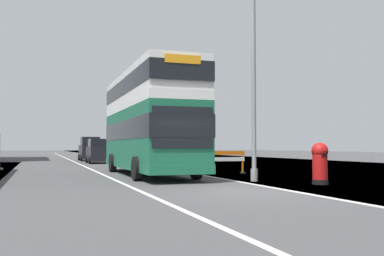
% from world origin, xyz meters
% --- Properties ---
extents(ground, '(140.00, 280.00, 0.10)m').
position_xyz_m(ground, '(0.51, 0.15, -0.05)').
color(ground, '#424244').
extents(double_decker_bus, '(2.90, 11.42, 4.97)m').
position_xyz_m(double_decker_bus, '(-0.85, 9.00, 2.65)').
color(double_decker_bus, '#196042').
rests_on(double_decker_bus, ground).
extents(lamppost_foreground, '(0.29, 0.70, 8.08)m').
position_xyz_m(lamppost_foreground, '(2.27, 3.77, 3.81)').
color(lamppost_foreground, gray).
rests_on(lamppost_foreground, ground).
extents(red_pillar_postbox, '(0.61, 0.61, 1.54)m').
position_xyz_m(red_pillar_postbox, '(3.91, 1.69, 0.85)').
color(red_pillar_postbox, black).
rests_on(red_pillar_postbox, ground).
extents(roadworks_barrier, '(2.00, 0.52, 1.17)m').
position_xyz_m(roadworks_barrier, '(3.14, 8.62, 0.76)').
color(roadworks_barrier, orange).
rests_on(roadworks_barrier, ground).
extents(car_oncoming_near, '(2.09, 4.03, 2.01)m').
position_xyz_m(car_oncoming_near, '(-1.13, 25.20, 0.95)').
color(car_oncoming_near, black).
rests_on(car_oncoming_near, ground).
extents(car_receding_mid, '(1.99, 4.08, 2.30)m').
position_xyz_m(car_receding_mid, '(-1.26, 31.70, 1.07)').
color(car_receding_mid, black).
rests_on(car_receding_mid, ground).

